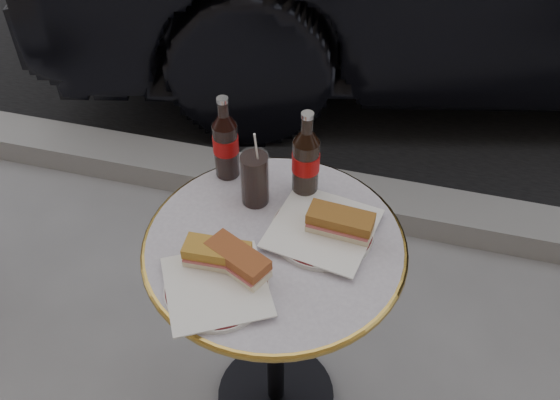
% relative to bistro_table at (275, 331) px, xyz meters
% --- Properties ---
extents(ground, '(80.00, 80.00, 0.00)m').
position_rel_bistro_table_xyz_m(ground, '(0.00, 0.00, -0.37)').
color(ground, gray).
rests_on(ground, ground).
extents(curb, '(40.00, 0.20, 0.12)m').
position_rel_bistro_table_xyz_m(curb, '(0.00, 0.90, -0.32)').
color(curb, gray).
rests_on(curb, ground).
extents(bistro_table, '(0.62, 0.62, 0.73)m').
position_rel_bistro_table_xyz_m(bistro_table, '(0.00, 0.00, 0.00)').
color(bistro_table, '#BAB2C4').
rests_on(bistro_table, ground).
extents(plate_left, '(0.29, 0.29, 0.01)m').
position_rel_bistro_table_xyz_m(plate_left, '(-0.08, -0.17, 0.37)').
color(plate_left, silver).
rests_on(plate_left, bistro_table).
extents(plate_right, '(0.31, 0.31, 0.01)m').
position_rel_bistro_table_xyz_m(plate_right, '(0.10, 0.06, 0.37)').
color(plate_right, silver).
rests_on(plate_right, bistro_table).
extents(sandwich_left_a, '(0.15, 0.08, 0.05)m').
position_rel_bistro_table_xyz_m(sandwich_left_a, '(-0.10, -0.10, 0.40)').
color(sandwich_left_a, '#B37F2D').
rests_on(sandwich_left_a, plate_left).
extents(sandwich_left_b, '(0.16, 0.13, 0.05)m').
position_rel_bistro_table_xyz_m(sandwich_left_b, '(-0.05, -0.11, 0.40)').
color(sandwich_left_b, brown).
rests_on(sandwich_left_b, plate_left).
extents(sandwich_right, '(0.16, 0.08, 0.05)m').
position_rel_bistro_table_xyz_m(sandwich_right, '(0.14, 0.06, 0.41)').
color(sandwich_right, brown).
rests_on(sandwich_right, plate_right).
extents(cola_bottle_left, '(0.07, 0.07, 0.24)m').
position_rel_bistro_table_xyz_m(cola_bottle_left, '(-0.18, 0.20, 0.48)').
color(cola_bottle_left, black).
rests_on(cola_bottle_left, bistro_table).
extents(cola_bottle_right, '(0.09, 0.09, 0.25)m').
position_rel_bistro_table_xyz_m(cola_bottle_right, '(0.03, 0.18, 0.49)').
color(cola_bottle_right, black).
rests_on(cola_bottle_right, bistro_table).
extents(cola_glass, '(0.09, 0.09, 0.14)m').
position_rel_bistro_table_xyz_m(cola_glass, '(-0.08, 0.12, 0.44)').
color(cola_glass, black).
rests_on(cola_glass, bistro_table).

